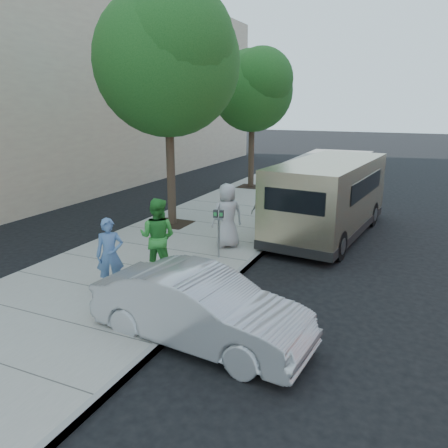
{
  "coord_description": "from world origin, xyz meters",
  "views": [
    {
      "loc": [
        5.25,
        -10.1,
        4.14
      ],
      "look_at": [
        0.75,
        -0.07,
        1.1
      ],
      "focal_mm": 35.0,
      "sensor_mm": 36.0,
      "label": 1
    }
  ],
  "objects": [
    {
      "name": "person_striped_polo",
      "position": [
        1.2,
        2.11,
        0.96
      ],
      "size": [
        1.02,
        0.63,
        1.61
      ],
      "primitive_type": "imported",
      "rotation": [
        0.0,
        0.0,
        3.41
      ],
      "color": "gray",
      "rests_on": "sidewalk"
    },
    {
      "name": "person_green_shirt",
      "position": [
        -0.24,
        -1.71,
        1.09
      ],
      "size": [
        1.01,
        0.84,
        1.88
      ],
      "primitive_type": "imported",
      "rotation": [
        0.0,
        0.0,
        3.3
      ],
      "color": "green",
      "rests_on": "sidewalk"
    },
    {
      "name": "van",
      "position": [
        2.74,
        3.73,
        1.29
      ],
      "size": [
        2.84,
        6.74,
        2.43
      ],
      "rotation": [
        0.0,
        0.0,
        -0.11
      ],
      "color": "#C0B08A",
      "rests_on": "ground"
    },
    {
      "name": "sedan",
      "position": [
        2.0,
        -3.87,
        0.66
      ],
      "size": [
        4.14,
        1.79,
        1.33
      ],
      "primitive_type": "imported",
      "rotation": [
        0.0,
        0.0,
        1.47
      ],
      "color": "#ACAFB3",
      "rests_on": "ground"
    },
    {
      "name": "person_gray_shirt",
      "position": [
        0.43,
        0.88,
        1.07
      ],
      "size": [
        1.06,
        1.04,
        1.85
      ],
      "primitive_type": "imported",
      "rotation": [
        0.0,
        0.0,
        3.88
      ],
      "color": "#ACACAF",
      "rests_on": "sidewalk"
    },
    {
      "name": "sidewalk",
      "position": [
        -1.0,
        0.0,
        0.07
      ],
      "size": [
        5.0,
        60.0,
        0.15
      ],
      "primitive_type": "cube",
      "color": "gray",
      "rests_on": "ground"
    },
    {
      "name": "ground",
      "position": [
        0.0,
        0.0,
        0.0
      ],
      "size": [
        120.0,
        120.0,
        0.0
      ],
      "primitive_type": "plane",
      "color": "black",
      "rests_on": "ground"
    },
    {
      "name": "person_officer",
      "position": [
        -0.68,
        -2.94,
        0.97
      ],
      "size": [
        0.71,
        0.67,
        1.63
      ],
      "primitive_type": "imported",
      "rotation": [
        0.0,
        0.0,
        0.63
      ],
      "color": "#4D71A4",
      "rests_on": "sidewalk"
    },
    {
      "name": "parking_meter",
      "position": [
        0.59,
        -0.06,
        1.1
      ],
      "size": [
        0.28,
        0.14,
        1.31
      ],
      "rotation": [
        0.0,
        0.0,
        0.19
      ],
      "color": "gray",
      "rests_on": "sidewalk"
    },
    {
      "name": "tree_far",
      "position": [
        -2.25,
        10.0,
        4.88
      ],
      "size": [
        3.92,
        3.8,
        6.49
      ],
      "color": "black",
      "rests_on": "sidewalk"
    },
    {
      "name": "tree_near",
      "position": [
        -2.25,
        2.4,
        5.55
      ],
      "size": [
        4.62,
        4.6,
        7.53
      ],
      "color": "black",
      "rests_on": "sidewalk"
    },
    {
      "name": "curb_face",
      "position": [
        1.44,
        0.0,
        0.07
      ],
      "size": [
        0.12,
        60.0,
        0.16
      ],
      "primitive_type": "cube",
      "color": "gray",
      "rests_on": "ground"
    }
  ]
}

